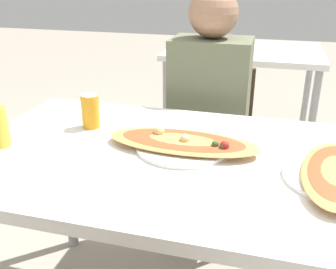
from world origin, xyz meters
The scene contains 6 objects.
dining_table centered at (0.00, 0.00, 0.68)m, with size 1.23×0.83×0.76m.
chair_far_seated centered at (0.07, 0.74, 0.49)m, with size 0.40×0.40×0.85m.
person_seated centered at (0.07, 0.63, 0.73)m, with size 0.35×0.27×1.24m.
pizza_main centered at (0.08, 0.05, 0.78)m, with size 0.51×0.31×0.06m.
soda_can centered at (-0.29, 0.14, 0.82)m, with size 0.07×0.07×0.12m.
background_table centered at (0.08, 1.85, 0.70)m, with size 1.10×0.80×0.88m.
Camera 1 is at (0.34, -1.09, 1.31)m, focal length 42.00 mm.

